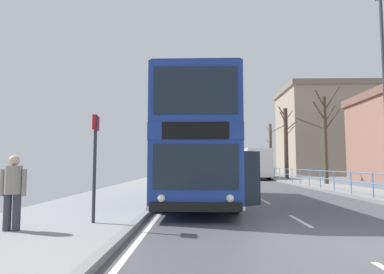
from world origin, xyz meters
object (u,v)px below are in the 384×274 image
at_px(pedestrian_companion, 13,188).
at_px(double_decker_bus_main, 198,146).
at_px(bare_tree_far_02, 286,142).
at_px(background_bus_far_lane, 251,163).
at_px(bare_tree_far_01, 271,149).
at_px(bus_stop_sign_near, 95,155).
at_px(background_building_00, 328,131).
at_px(bare_tree_far_00, 325,136).
at_px(street_lamp_far_side, 384,79).

bearing_deg(pedestrian_companion, double_decker_bus_main, 59.42).
relative_size(pedestrian_companion, bare_tree_far_02, 0.22).
height_order(background_bus_far_lane, bare_tree_far_01, bare_tree_far_01).
bearing_deg(bus_stop_sign_near, background_building_00, 61.98).
relative_size(bus_stop_sign_near, background_building_00, 0.20).
bearing_deg(background_bus_far_lane, bare_tree_far_00, -73.12).
bearing_deg(double_decker_bus_main, background_building_00, 61.31).
bearing_deg(background_bus_far_lane, double_decker_bus_main, -104.18).
distance_m(street_lamp_far_side, bare_tree_far_00, 10.03).
height_order(background_bus_far_lane, background_building_00, background_building_00).
height_order(bus_stop_sign_near, bare_tree_far_02, bare_tree_far_02).
distance_m(street_lamp_far_side, bare_tree_far_02, 18.59).
height_order(double_decker_bus_main, background_building_00, background_building_00).
height_order(bus_stop_sign_near, street_lamp_far_side, street_lamp_far_side).
xyz_separation_m(bus_stop_sign_near, bare_tree_far_00, (11.64, 16.11, 1.85)).
bearing_deg(bare_tree_far_01, pedestrian_companion, -111.33).
bearing_deg(bus_stop_sign_near, double_decker_bus_main, 66.18).
xyz_separation_m(double_decker_bus_main, bare_tree_far_02, (8.65, 19.16, 1.47)).
bearing_deg(bus_stop_sign_near, bare_tree_far_00, 54.15).
bearing_deg(bare_tree_far_02, double_decker_bus_main, -114.28).
distance_m(pedestrian_companion, bare_tree_far_02, 28.80).
bearing_deg(bare_tree_far_02, bare_tree_far_00, -86.65).
distance_m(background_bus_far_lane, street_lamp_far_side, 21.96).
height_order(pedestrian_companion, bus_stop_sign_near, bus_stop_sign_near).
xyz_separation_m(bare_tree_far_01, bare_tree_far_02, (0.33, -5.52, 0.46)).
distance_m(bare_tree_far_01, background_building_00, 13.56).
xyz_separation_m(double_decker_bus_main, street_lamp_far_side, (8.07, 0.65, 2.95)).
bearing_deg(bare_tree_far_00, background_bus_far_lane, 106.88).
height_order(pedestrian_companion, bare_tree_far_02, bare_tree_far_02).
xyz_separation_m(bus_stop_sign_near, background_building_00, (20.77, 39.03, 4.50)).
distance_m(double_decker_bus_main, background_building_00, 38.28).
bearing_deg(street_lamp_far_side, background_bus_far_lane, 96.54).
xyz_separation_m(background_bus_far_lane, street_lamp_far_side, (2.47, -21.53, 3.56)).
relative_size(double_decker_bus_main, bare_tree_far_01, 1.72).
relative_size(bare_tree_far_00, background_building_00, 0.55).
relative_size(background_bus_far_lane, bus_stop_sign_near, 3.85).
height_order(double_decker_bus_main, bare_tree_far_02, bare_tree_far_02).
relative_size(double_decker_bus_main, street_lamp_far_side, 1.16).
distance_m(double_decker_bus_main, bare_tree_far_00, 13.98).
relative_size(background_bus_far_lane, bare_tree_far_00, 1.42).
height_order(background_bus_far_lane, street_lamp_far_side, street_lamp_far_side).
bearing_deg(bare_tree_far_00, background_building_00, 68.29).
distance_m(background_bus_far_lane, bus_stop_sign_near, 28.96).
distance_m(bare_tree_far_02, background_building_00, 17.37).
bearing_deg(background_bus_far_lane, pedestrian_companion, -108.28).
relative_size(bare_tree_far_02, background_building_00, 0.57).
bearing_deg(background_bus_far_lane, bus_stop_sign_near, -106.22).
bearing_deg(bare_tree_far_02, bare_tree_far_01, 93.47).
xyz_separation_m(bare_tree_far_01, background_building_00, (9.97, 8.72, 2.94)).
xyz_separation_m(background_bus_far_lane, bare_tree_far_01, (2.71, 2.50, 1.63)).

